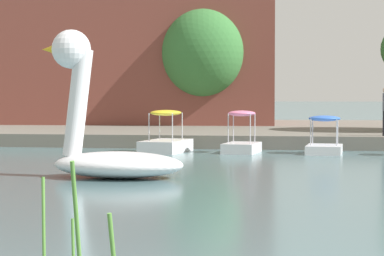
{
  "coord_description": "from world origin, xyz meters",
  "views": [
    {
      "loc": [
        1.52,
        -5.51,
        1.98
      ],
      "look_at": [
        -1.82,
        16.34,
        1.04
      ],
      "focal_mm": 72.26,
      "sensor_mm": 36.0,
      "label": 1
    }
  ],
  "objects": [
    {
      "name": "shore_bank_far",
      "position": [
        0.0,
        31.77,
        0.25
      ],
      "size": [
        121.2,
        18.69,
        0.5
      ],
      "primitive_type": "cube",
      "color": "#6B665B",
      "rests_on": "ground_plane"
    },
    {
      "name": "swan_boat",
      "position": [
        -3.35,
        12.42,
        1.01
      ],
      "size": [
        3.54,
        1.97,
        3.56
      ],
      "color": "white",
      "rests_on": "ground_plane"
    },
    {
      "name": "pedal_boat_blue",
      "position": [
        2.01,
        20.84,
        0.43
      ],
      "size": [
        1.29,
        1.87,
        1.29
      ],
      "color": "white",
      "rests_on": "ground_plane"
    },
    {
      "name": "pedal_boat_pink",
      "position": [
        -0.78,
        20.81,
        0.44
      ],
      "size": [
        1.29,
        1.87,
        1.46
      ],
      "color": "white",
      "rests_on": "ground_plane"
    },
    {
      "name": "pedal_boat_yellow",
      "position": [
        -3.42,
        20.76,
        0.43
      ],
      "size": [
        1.61,
        2.48,
        1.47
      ],
      "color": "white",
      "rests_on": "ground_plane"
    },
    {
      "name": "tree_broadleaf_left",
      "position": [
        -3.65,
        31.75,
        4.01
      ],
      "size": [
        4.72,
        4.29,
        5.7
      ],
      "color": "#423323",
      "rests_on": "shore_bank_far"
    },
    {
      "name": "apartment_block",
      "position": [
        -7.59,
        35.7,
        6.68
      ],
      "size": [
        14.89,
        9.83,
        12.37
      ],
      "primitive_type": "cube",
      "rotation": [
        0.0,
        0.0,
        0.05
      ],
      "color": "brown",
      "rests_on": "shore_bank_far"
    }
  ]
}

